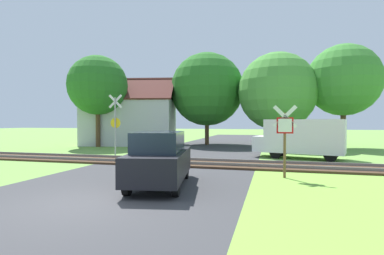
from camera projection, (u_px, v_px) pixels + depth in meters
ground_plane at (88, 203)px, 7.73m from camera, size 160.00×160.00×0.00m
road_asphalt at (125, 187)px, 9.66m from camera, size 7.81×80.00×0.01m
rail_track at (177, 162)px, 15.07m from camera, size 60.00×2.60×0.22m
stop_sign_near at (285, 134)px, 11.14m from camera, size 0.88×0.15×2.73m
crossing_sign_far at (115, 121)px, 18.83m from camera, size 0.87×0.19×3.83m
house at (131, 121)px, 27.68m from camera, size 9.15×6.92×6.15m
tree_far at (344, 80)px, 23.74m from camera, size 5.67×5.67×8.25m
tree_center at (207, 89)px, 27.62m from camera, size 6.72×6.72×8.47m
tree_right at (277, 91)px, 24.58m from camera, size 6.38×6.38×7.80m
tree_left at (98, 85)px, 25.04m from camera, size 4.96×4.96×7.65m
mail_truck at (301, 137)px, 17.12m from camera, size 5.21×3.06×2.24m
parked_car at (160, 159)px, 9.74m from camera, size 2.33×4.23×1.78m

